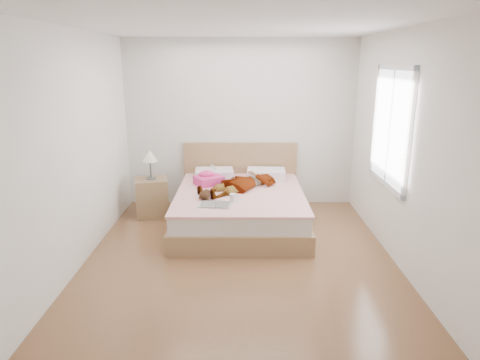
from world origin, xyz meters
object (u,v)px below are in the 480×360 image
(plush_toy, at_px, (205,195))
(nightstand, at_px, (152,194))
(bed, at_px, (240,205))
(magazine, at_px, (215,205))
(coffee_mug, at_px, (233,197))
(towel, at_px, (208,179))
(woman, at_px, (247,180))
(phone, at_px, (213,167))

(plush_toy, height_order, nightstand, nightstand)
(bed, distance_m, magazine, 0.79)
(magazine, relative_size, coffee_mug, 3.15)
(bed, bearing_deg, towel, 150.16)
(coffee_mug, xyz_separation_m, nightstand, (-1.23, 0.87, -0.23))
(magazine, bearing_deg, towel, 99.25)
(woman, bearing_deg, phone, -171.37)
(bed, distance_m, coffee_mug, 0.60)
(bed, xyz_separation_m, nightstand, (-1.32, 0.34, 0.06))
(bed, bearing_deg, phone, 126.85)
(phone, relative_size, magazine, 0.24)
(phone, relative_size, nightstand, 0.10)
(woman, distance_m, coffee_mug, 0.69)
(coffee_mug, height_order, nightstand, nightstand)
(nightstand, bearing_deg, magazine, -45.50)
(bed, height_order, coffee_mug, bed)
(coffee_mug, bearing_deg, plush_toy, 167.07)
(phone, height_order, towel, phone)
(coffee_mug, bearing_deg, phone, 106.84)
(phone, bearing_deg, coffee_mug, -115.87)
(woman, bearing_deg, coffee_mug, -57.48)
(phone, relative_size, coffee_mug, 0.75)
(woman, xyz_separation_m, phone, (-0.50, 0.40, 0.09))
(bed, relative_size, plush_toy, 8.92)
(phone, distance_m, bed, 0.80)
(coffee_mug, bearing_deg, towel, 115.67)
(woman, height_order, plush_toy, woman)
(woman, relative_size, phone, 14.76)
(phone, bearing_deg, bed, -95.86)
(bed, bearing_deg, woman, 57.59)
(phone, height_order, plush_toy, phone)
(phone, distance_m, towel, 0.31)
(phone, xyz_separation_m, magazine, (0.10, -1.23, -0.19))
(magazine, bearing_deg, phone, 94.57)
(bed, bearing_deg, nightstand, 165.48)
(towel, distance_m, nightstand, 0.89)
(phone, xyz_separation_m, bed, (0.41, -0.54, -0.43))
(towel, height_order, magazine, towel)
(woman, relative_size, nightstand, 1.51)
(magazine, bearing_deg, nightstand, 134.50)
(phone, relative_size, bed, 0.05)
(woman, relative_size, towel, 3.15)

